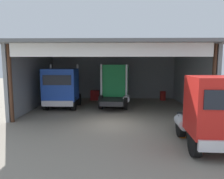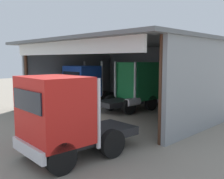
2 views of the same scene
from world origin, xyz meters
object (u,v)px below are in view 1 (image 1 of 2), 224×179
object	(u,v)px
truck_red_center_bay	(217,112)
traffic_cone	(183,132)
tool_cart	(95,95)
truck_blue_right_bay	(61,88)
truck_green_center_left_bay	(115,84)
oil_drum	(163,96)

from	to	relation	value
truck_red_center_bay	traffic_cone	distance (m)	2.30
tool_cart	traffic_cone	xyz separation A→B (m)	(5.66, -10.96, -0.22)
truck_blue_right_bay	tool_cart	size ratio (longest dim) A/B	4.35
truck_blue_right_bay	tool_cart	bearing A→B (deg)	-119.01
truck_blue_right_bay	truck_green_center_left_bay	world-z (taller)	truck_green_center_left_bay
oil_drum	tool_cart	bearing A→B (deg)	179.89
truck_red_center_bay	traffic_cone	size ratio (longest dim) A/B	8.75
oil_drum	tool_cart	size ratio (longest dim) A/B	0.94
truck_red_center_bay	oil_drum	xyz separation A→B (m)	(0.41, 12.49, -1.23)
truck_red_center_bay	tool_cart	xyz separation A→B (m)	(-6.59, 12.51, -1.20)
tool_cart	truck_red_center_bay	bearing A→B (deg)	-62.20
oil_drum	tool_cart	xyz separation A→B (m)	(-7.01, 0.01, 0.03)
truck_red_center_bay	oil_drum	size ratio (longest dim) A/B	5.23
truck_green_center_left_bay	oil_drum	distance (m)	5.85
truck_blue_right_bay	truck_red_center_bay	bearing A→B (deg)	137.41
oil_drum	tool_cart	world-z (taller)	tool_cart
truck_red_center_bay	truck_green_center_left_bay	bearing A→B (deg)	-61.84
truck_blue_right_bay	traffic_cone	xyz separation A→B (m)	(8.02, -6.73, -1.49)
truck_red_center_bay	oil_drum	bearing A→B (deg)	-88.65
truck_blue_right_bay	truck_green_center_left_bay	bearing A→B (deg)	-162.47
truck_blue_right_bay	oil_drum	bearing A→B (deg)	-155.61
truck_red_center_bay	oil_drum	distance (m)	12.56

